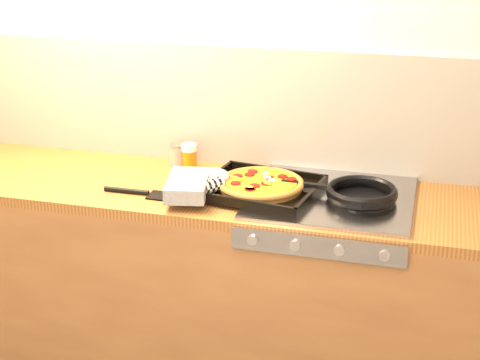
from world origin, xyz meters
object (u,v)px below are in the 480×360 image
(juice_glass, at_px, (189,157))
(pizza_on_tray, at_px, (241,185))
(frying_pan, at_px, (360,194))
(tomato_can, at_px, (178,156))

(juice_glass, bearing_deg, pizza_on_tray, -38.40)
(frying_pan, distance_m, tomato_can, 0.80)
(frying_pan, distance_m, juice_glass, 0.75)
(pizza_on_tray, distance_m, frying_pan, 0.44)
(tomato_can, bearing_deg, frying_pan, -13.67)
(pizza_on_tray, bearing_deg, frying_pan, 5.05)
(frying_pan, xyz_separation_m, juice_glass, (-0.72, 0.19, 0.02))
(frying_pan, height_order, juice_glass, juice_glass)
(pizza_on_tray, relative_size, frying_pan, 1.31)
(pizza_on_tray, bearing_deg, juice_glass, 141.60)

